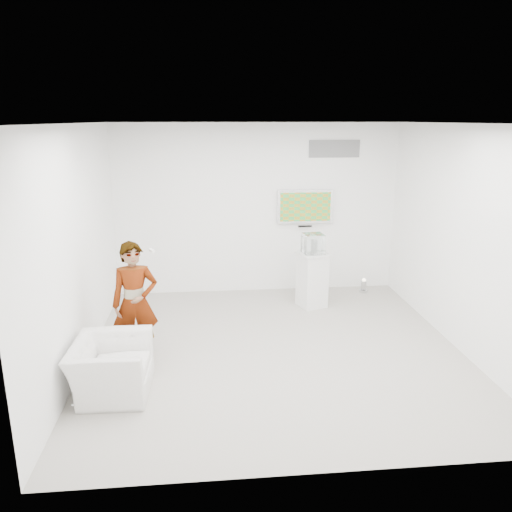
% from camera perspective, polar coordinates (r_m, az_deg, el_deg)
% --- Properties ---
extents(room, '(5.01, 5.01, 3.00)m').
position_cam_1_polar(room, '(6.44, 2.35, 1.46)').
color(room, '#A6A198').
rests_on(room, ground).
extents(tv, '(1.00, 0.08, 0.60)m').
position_cam_1_polar(tv, '(8.94, 5.62, 5.65)').
color(tv, silver).
rests_on(tv, room).
extents(logo_decal, '(0.90, 0.02, 0.30)m').
position_cam_1_polar(logo_decal, '(8.98, 8.95, 12.01)').
color(logo_decal, slate).
rests_on(logo_decal, room).
extents(person, '(0.63, 0.47, 1.59)m').
position_cam_1_polar(person, '(6.54, -13.65, -5.25)').
color(person, white).
rests_on(person, room).
extents(armchair, '(0.87, 0.98, 0.62)m').
position_cam_1_polar(armchair, '(6.07, -16.21, -12.11)').
color(armchair, white).
rests_on(armchair, room).
extents(pedestal, '(0.57, 0.57, 0.92)m').
position_cam_1_polar(pedestal, '(8.38, 6.42, -2.71)').
color(pedestal, white).
rests_on(pedestal, room).
extents(floor_uplight, '(0.21, 0.21, 0.25)m').
position_cam_1_polar(floor_uplight, '(9.29, 12.20, -3.33)').
color(floor_uplight, silver).
rests_on(floor_uplight, room).
extents(vitrine, '(0.36, 0.36, 0.32)m').
position_cam_1_polar(vitrine, '(8.21, 6.55, 1.42)').
color(vitrine, white).
rests_on(vitrine, pedestal).
extents(console, '(0.09, 0.18, 0.24)m').
position_cam_1_polar(console, '(8.22, 6.54, 1.15)').
color(console, white).
rests_on(console, pedestal).
extents(wii_remote, '(0.09, 0.13, 0.03)m').
position_cam_1_polar(wii_remote, '(6.50, -11.83, 0.61)').
color(wii_remote, white).
rests_on(wii_remote, person).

